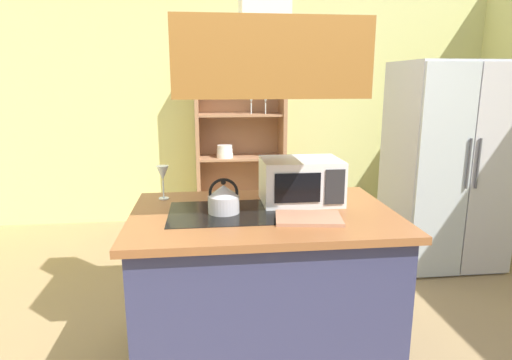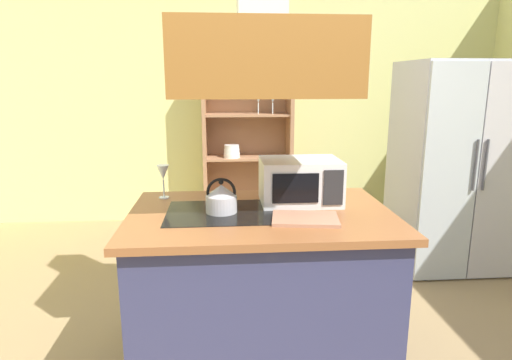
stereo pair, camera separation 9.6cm
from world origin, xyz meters
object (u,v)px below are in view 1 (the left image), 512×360
Objects in this scene: cutting_board at (308,218)px; refrigerator at (446,165)px; kettle at (224,198)px; microwave at (301,181)px; dish_cabinet at (240,149)px; wine_glass_on_counter at (163,175)px.

refrigerator is at bearing 42.04° from cutting_board.
kettle is 0.50m from microwave.
cutting_board is at bearing -137.96° from refrigerator.
dish_cabinet is (-1.70, 1.32, -0.03)m from refrigerator.
dish_cabinet is 9.27× the size of wine_glass_on_counter.
refrigerator is 2.35m from kettle.
wine_glass_on_counter is at bearing 147.12° from cutting_board.
microwave reaches higher than cutting_board.
wine_glass_on_counter is (-0.82, 0.17, 0.02)m from microwave.
wine_glass_on_counter reaches higher than kettle.
microwave is at bearing 84.81° from cutting_board.
dish_cabinet is 2.58m from kettle.
microwave is (0.17, -2.39, 0.18)m from dish_cabinet.
refrigerator is 2.52m from wine_glass_on_counter.
refrigerator is 8.58× the size of wine_glass_on_counter.
microwave reaches higher than wine_glass_on_counter.
refrigerator reaches higher than microwave.
microwave is (0.03, 0.34, 0.12)m from cutting_board.
dish_cabinet is at bearing 94.16° from microwave.
wine_glass_on_counter is (-0.64, -2.22, 0.20)m from dish_cabinet.
microwave is (-1.53, -1.07, 0.15)m from refrigerator.
dish_cabinet is 2.40m from microwave.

